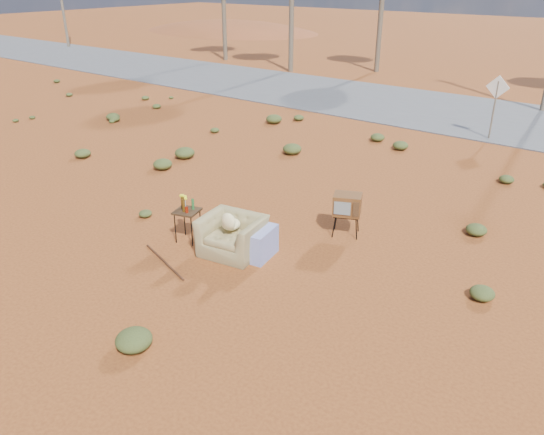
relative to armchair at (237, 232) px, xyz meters
The scene contains 9 objects.
ground 0.66m from the armchair, 80.49° to the right, with size 140.00×140.00×0.00m, color brown.
highway 14.57m from the armchair, 89.71° to the left, with size 140.00×7.00×0.04m, color #565659.
dirt_mound 44.97m from the armchair, 131.72° to the left, with size 26.00×18.00×2.00m, color brown.
armchair is the anchor object (origin of this frame).
tv_unit 2.51m from the armchair, 57.63° to the left, with size 0.73×0.67×0.96m.
side_table 1.30m from the armchair, behind, with size 0.62×0.62×1.00m.
rusty_bar 1.58m from the armchair, 127.16° to the right, with size 0.05×0.05×1.71m, color #462012.
road_sign 11.71m from the armchair, 82.25° to the left, with size 0.78×0.06×2.19m.
scrub_patch 4.06m from the armchair, 100.71° to the left, with size 17.49×8.07×0.33m.
Camera 1 is at (6.37, -6.81, 5.32)m, focal length 35.00 mm.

